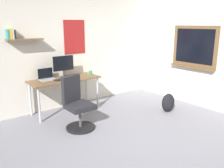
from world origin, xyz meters
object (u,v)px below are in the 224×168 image
Objects in this scene: monitor_primary at (63,65)px; coffee_mug at (90,73)px; office_chair at (77,107)px; laptop at (47,77)px; desk at (65,82)px; backpack at (168,103)px; keyboard at (63,79)px; computer_mouse at (75,77)px.

coffee_mug is at bearing -11.23° from monitor_primary.
office_chair is 1.10m from laptop.
monitor_primary is 5.04× the size of coffee_mug.
desk reaches higher than backpack.
laptop is at bearing 139.79° from keyboard.
office_chair reaches higher than computer_mouse.
keyboard reaches higher than desk.
monitor_primary is at bearing 168.77° from coffee_mug.
monitor_primary is 0.65m from coffee_mug.
laptop is at bearing 172.48° from monitor_primary.
monitor_primary is 1.25× the size of keyboard.
coffee_mug reaches higher than backpack.
keyboard is 0.28m from computer_mouse.
monitor_primary reaches higher than laptop.
office_chair is 2.05× the size of monitor_primary.
laptop is at bearing 156.55° from desk.
laptop reaches higher than backpack.
backpack is at bearing -40.78° from computer_mouse.
laptop is (-0.33, 0.14, 0.13)m from desk.
coffee_mug is (0.59, -0.12, -0.22)m from monitor_primary.
monitor_primary is at bearing 75.10° from office_chair.
office_chair reaches higher than backpack.
monitor_primary reaches higher than coffee_mug.
keyboard is (0.26, -0.22, -0.04)m from laptop.
backpack is at bearing -36.58° from laptop.
office_chair is 2.57× the size of keyboard.
computer_mouse is 2.06m from backpack.
office_chair is 10.33× the size of coffee_mug.
coffee_mug is at bearing 45.21° from office_chair.
desk is 15.89× the size of coffee_mug.
backpack is (2.04, -1.52, -0.58)m from laptop.
desk is at bearing 75.79° from office_chair.
coffee_mug is (0.96, -0.17, -0.01)m from laptop.
desk is at bearing 177.86° from coffee_mug.
coffee_mug is at bearing 4.06° from keyboard.
keyboard is 0.93× the size of backpack.
office_chair is 1.17m from monitor_primary.
office_chair is at bearing -100.54° from keyboard.
backpack is (1.79, -1.30, -0.54)m from keyboard.
desk is 0.24m from computer_mouse.
monitor_primary reaches higher than desk.
coffee_mug is at bearing 6.73° from computer_mouse.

